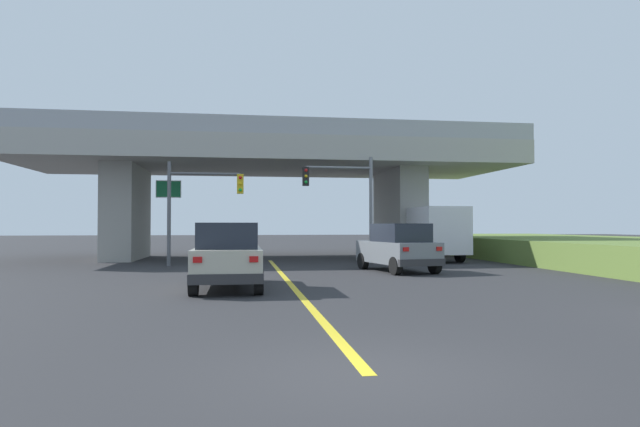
# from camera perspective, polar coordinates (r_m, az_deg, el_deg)

# --- Properties ---
(ground) EXTENTS (160.00, 160.00, 0.00)m
(ground) POSITION_cam_1_polar(r_m,az_deg,el_deg) (33.01, -5.49, -4.62)
(ground) COLOR #2B2B2D
(overpass_bridge) EXTENTS (28.51, 10.49, 7.54)m
(overpass_bridge) POSITION_cam_1_polar(r_m,az_deg,el_deg) (33.13, -5.47, 4.52)
(overpass_bridge) COLOR #A8A59E
(overpass_bridge) RESTS_ON ground
(lane_divider_stripe) EXTENTS (0.20, 23.43, 0.01)m
(lane_divider_stripe) POSITION_cam_1_polar(r_m,az_deg,el_deg) (18.77, -3.27, -7.17)
(lane_divider_stripe) COLOR yellow
(lane_divider_stripe) RESTS_ON ground
(suv_lead) EXTENTS (2.04, 4.79, 2.02)m
(suv_lead) POSITION_cam_1_polar(r_m,az_deg,el_deg) (17.08, -9.61, -4.34)
(suv_lead) COLOR #B7B29E
(suv_lead) RESTS_ON ground
(suv_crossing) EXTENTS (2.76, 4.57, 2.02)m
(suv_crossing) POSITION_cam_1_polar(r_m,az_deg,el_deg) (23.22, 8.17, -3.54)
(suv_crossing) COLOR slate
(suv_crossing) RESTS_ON ground
(box_truck) EXTENTS (2.33, 7.22, 2.91)m
(box_truck) POSITION_cam_1_polar(r_m,az_deg,el_deg) (31.24, 11.24, -1.94)
(box_truck) COLOR red
(box_truck) RESTS_ON ground
(traffic_signal_nearside) EXTENTS (3.64, 0.36, 5.48)m
(traffic_signal_nearside) POSITION_cam_1_polar(r_m,az_deg,el_deg) (27.99, 2.88, 2.06)
(traffic_signal_nearside) COLOR slate
(traffic_signal_nearside) RESTS_ON ground
(traffic_signal_farside) EXTENTS (3.64, 0.36, 5.02)m
(traffic_signal_farside) POSITION_cam_1_polar(r_m,az_deg,el_deg) (27.08, -12.75, 1.58)
(traffic_signal_farside) COLOR #56595E
(traffic_signal_farside) RESTS_ON ground
(highway_sign) EXTENTS (1.35, 0.17, 4.56)m
(highway_sign) POSITION_cam_1_polar(r_m,az_deg,el_deg) (30.78, -15.54, 1.28)
(highway_sign) COLOR slate
(highway_sign) RESTS_ON ground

